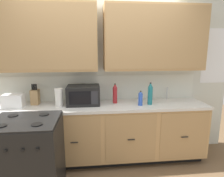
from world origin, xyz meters
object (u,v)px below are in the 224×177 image
Objects in this scene: toaster at (14,101)px; knife_block at (35,97)px; stove_range at (28,158)px; paper_towel_roll at (59,97)px; bottle_teal at (150,94)px; bottle_blue at (140,98)px; bottle_red at (115,94)px; microwave at (83,95)px.

toaster is 0.29m from knife_block.
paper_towel_roll is at bearing 65.11° from stove_range.
bottle_teal reaches higher than paper_towel_roll.
paper_towel_roll is at bearing 175.63° from bottle_blue.
knife_block is 1.02× the size of bottle_red.
bottle_red is (1.12, 0.70, 0.59)m from stove_range.
bottle_teal is at bearing 19.25° from stove_range.
toaster is 1.82m from bottle_blue.
bottle_blue reaches higher than stove_range.
stove_range is 3.39× the size of toaster.
toaster is at bearing 179.06° from paper_towel_roll.
bottle_red reaches higher than paper_towel_roll.
microwave is at bearing 172.64° from bottle_teal.
bottle_teal is (1.97, -0.07, 0.07)m from toaster.
toaster is 0.64m from paper_towel_roll.
bottle_red is at bearing 5.50° from paper_towel_roll.
toaster is 0.84× the size of bottle_teal.
stove_range is at bearing -147.74° from bottle_red.
toaster is 1.27× the size of bottle_blue.
paper_towel_roll is 0.83m from bottle_red.
bottle_teal is at bearing -7.36° from microwave.
knife_block is 0.93× the size of bottle_teal.
paper_towel_roll is at bearing -168.38° from microwave.
microwave is at bearing -179.04° from bottle_red.
microwave is at bearing 169.04° from bottle_blue.
stove_range is 3.06× the size of knife_block.
microwave is 0.99m from toaster.
knife_block is (-0.08, 0.77, 0.55)m from stove_range.
stove_range is 2.85× the size of bottle_teal.
bottle_blue is (-0.16, -0.03, -0.05)m from bottle_teal.
knife_block is at bearing 174.49° from microwave.
stove_range is 0.89m from paper_towel_roll.
microwave is 1.85× the size of paper_towel_roll.
bottle_red is (0.83, 0.08, 0.02)m from paper_towel_roll.
knife_block is 1.57m from bottle_blue.
bottle_teal is (1.63, 0.57, 0.60)m from stove_range.
knife_block reaches higher than bottle_red.
bottle_teal is (0.99, -0.13, 0.02)m from microwave.
microwave reaches higher than stove_range.
toaster is 1.47m from bottle_red.
bottle_red is 1.38× the size of bottle_blue.
bottle_blue is (1.56, -0.23, -0.01)m from knife_block.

